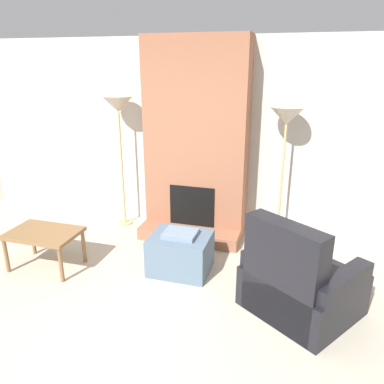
% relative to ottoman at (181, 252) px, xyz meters
% --- Properties ---
extents(ground_plane, '(24.00, 24.00, 0.00)m').
position_rel_ottoman_xyz_m(ground_plane, '(-0.13, -1.42, -0.23)').
color(ground_plane, '#B2A893').
extents(wall_back, '(7.05, 0.06, 2.60)m').
position_rel_ottoman_xyz_m(wall_back, '(-0.13, 1.36, 1.07)').
color(wall_back, '#BCB7AD').
rests_on(wall_back, ground_plane).
extents(fireplace, '(1.35, 0.76, 2.60)m').
position_rel_ottoman_xyz_m(fireplace, '(-0.13, 1.10, 1.01)').
color(fireplace, '#935B42').
rests_on(fireplace, ground_plane).
extents(ottoman, '(0.66, 0.55, 0.49)m').
position_rel_ottoman_xyz_m(ottoman, '(0.00, 0.00, 0.00)').
color(ottoman, slate).
rests_on(ottoman, ground_plane).
extents(armchair, '(1.24, 1.22, 0.99)m').
position_rel_ottoman_xyz_m(armchair, '(1.29, -0.42, 0.07)').
color(armchair, black).
rests_on(armchair, ground_plane).
extents(side_table, '(0.79, 0.53, 0.45)m').
position_rel_ottoman_xyz_m(side_table, '(-1.52, -0.37, 0.17)').
color(side_table, brown).
rests_on(side_table, ground_plane).
extents(floor_lamp_left, '(0.41, 0.41, 1.84)m').
position_rel_ottoman_xyz_m(floor_lamp_left, '(-1.20, 1.03, 1.44)').
color(floor_lamp_left, tan).
rests_on(floor_lamp_left, ground_plane).
extents(floor_lamp_right, '(0.41, 0.41, 1.77)m').
position_rel_ottoman_xyz_m(floor_lamp_right, '(1.01, 1.03, 1.38)').
color(floor_lamp_right, tan).
rests_on(floor_lamp_right, ground_plane).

